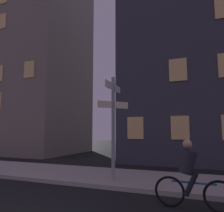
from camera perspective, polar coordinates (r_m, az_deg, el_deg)
sidewalk_kerb at (r=8.95m, az=-3.67°, el=-17.88°), size 40.00×3.05×0.14m
signpost at (r=7.61m, az=0.31°, el=-3.40°), size 0.84×1.41×3.59m
cyclist at (r=5.65m, az=20.03°, el=-17.06°), size 1.82×0.34×1.61m
building_left_block at (r=21.39m, az=-20.26°, el=9.81°), size 8.90×7.05×15.50m
building_right_block at (r=16.77m, az=26.31°, el=8.56°), size 11.72×9.27×12.06m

